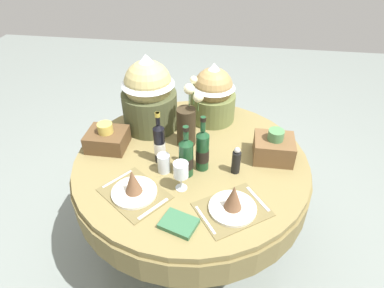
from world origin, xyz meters
TOP-DOWN VIEW (x-y plane):
  - ground at (0.00, 0.00)m, footprint 8.00×8.00m
  - dining_table at (0.00, 0.00)m, footprint 1.42×1.42m
  - place_setting_left at (-0.25, -0.34)m, footprint 0.43×0.41m
  - place_setting_right at (0.26, -0.38)m, footprint 0.43×0.41m
  - flower_vase at (-0.04, 0.15)m, footprint 0.16×0.18m
  - wine_bottle_left at (0.07, -0.08)m, footprint 0.08×0.08m
  - wine_bottle_centre at (-0.01, -0.14)m, footprint 0.08×0.08m
  - wine_bottle_right at (-0.18, -0.05)m, footprint 0.07×0.07m
  - wine_glass_left at (-0.02, -0.26)m, footprint 0.08×0.08m
  - tumbler_near_left at (-0.14, -0.14)m, footprint 0.07×0.07m
  - pepper_mill at (0.27, -0.08)m, footprint 0.05×0.05m
  - book_on_table at (0.01, -0.51)m, footprint 0.20×0.17m
  - gift_tub_back_left at (-0.32, 0.31)m, footprint 0.36×0.36m
  - gift_tub_back_centre at (0.08, 0.46)m, footprint 0.31×0.31m
  - woven_basket_side_left at (-0.53, 0.04)m, footprint 0.24×0.20m
  - woven_basket_side_right at (0.48, 0.08)m, footprint 0.23×0.20m

SIDE VIEW (x-z plane):
  - ground at x=0.00m, z-range 0.00..0.00m
  - dining_table at x=0.00m, z-range 0.24..1.01m
  - book_on_table at x=0.01m, z-range 0.76..0.79m
  - place_setting_left at x=-0.25m, z-range 0.73..0.89m
  - place_setting_right at x=0.26m, z-range 0.73..0.89m
  - tumbler_near_left at x=-0.14m, z-range 0.76..0.88m
  - woven_basket_side_left at x=-0.53m, z-range 0.74..0.91m
  - woven_basket_side_right at x=0.48m, z-range 0.74..0.93m
  - pepper_mill at x=0.27m, z-range 0.75..0.93m
  - wine_bottle_centre at x=-0.01m, z-range 0.73..1.04m
  - wine_glass_left at x=-0.02m, z-range 0.80..0.97m
  - wine_bottle_right at x=-0.18m, z-range 0.73..1.06m
  - wine_bottle_left at x=0.07m, z-range 0.72..1.07m
  - flower_vase at x=-0.04m, z-range 0.71..1.14m
  - gift_tub_back_centre at x=0.08m, z-range 0.77..1.18m
  - gift_tub_back_left at x=-0.32m, z-range 0.78..1.29m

